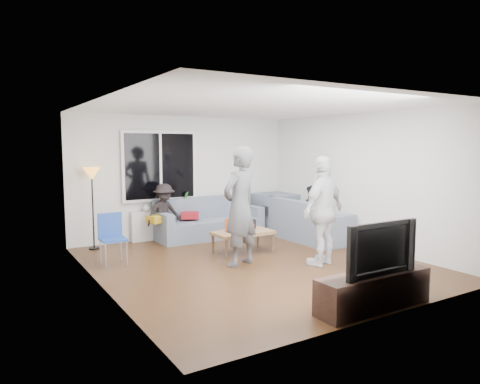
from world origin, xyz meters
TOP-DOWN VIEW (x-y plane):
  - floor at (0.00, 0.00)m, footprint 5.00×5.50m
  - ceiling at (0.00, 0.00)m, footprint 5.00×5.50m
  - wall_back at (0.00, 2.77)m, footprint 5.00×0.04m
  - wall_front at (0.00, -2.77)m, footprint 5.00×0.04m
  - wall_left at (-2.52, 0.00)m, footprint 0.04×5.50m
  - wall_right at (2.52, 0.00)m, footprint 0.04×5.50m
  - window_frame at (-0.60, 2.69)m, footprint 1.62×0.06m
  - window_glass at (-0.60, 2.65)m, footprint 1.50×0.02m
  - window_mullion at (-0.60, 2.64)m, footprint 0.05×0.03m
  - radiator at (-0.60, 2.65)m, footprint 1.30×0.12m
  - potted_plant at (-0.07, 2.62)m, footprint 0.23×0.19m
  - vase at (-0.94, 2.62)m, footprint 0.17×0.17m
  - sofa_back_section at (0.35, 2.27)m, footprint 2.30×0.85m
  - sofa_right_section at (2.02, 1.03)m, footprint 2.00×0.85m
  - sofa_corner at (2.08, 2.27)m, footprint 0.85×0.85m
  - cushion_yellow at (-0.83, 2.25)m, footprint 0.45×0.41m
  - cushion_red at (-0.08, 2.33)m, footprint 0.46×0.43m
  - coffee_table at (0.25, 0.74)m, footprint 1.11×0.61m
  - pitcher at (0.28, 0.69)m, footprint 0.17×0.17m
  - side_chair at (-2.05, 1.08)m, footprint 0.40×0.40m
  - floor_lamp at (-2.05, 2.44)m, footprint 0.32×0.32m
  - player_left at (-0.24, 0.03)m, footprint 0.83×0.67m
  - player_right at (0.94, -0.66)m, footprint 1.14×0.73m
  - spectator_right at (2.02, 0.85)m, footprint 0.54×0.64m
  - spectator_back at (-0.67, 2.30)m, footprint 0.84×0.56m
  - tv_console at (0.12, -2.50)m, footprint 1.60×0.40m
  - television at (0.12, -2.50)m, footprint 1.12×0.15m
  - bottle_b at (0.16, 0.62)m, footprint 0.08×0.08m
  - bottle_a at (-0.03, 0.85)m, footprint 0.07×0.07m
  - bottle_e at (0.58, 0.86)m, footprint 0.07×0.07m

SIDE VIEW (x-z plane):
  - floor at x=0.00m, z-range -0.04..0.00m
  - coffee_table at x=0.25m, z-range 0.00..0.40m
  - tv_console at x=0.12m, z-range 0.00..0.44m
  - radiator at x=-0.60m, z-range 0.00..0.62m
  - sofa_back_section at x=0.35m, z-range 0.00..0.85m
  - sofa_right_section at x=2.02m, z-range 0.00..0.85m
  - sofa_corner at x=2.08m, z-range 0.00..0.85m
  - side_chair at x=-2.05m, z-range 0.00..0.86m
  - pitcher at x=0.28m, z-range 0.40..0.57m
  - bottle_e at x=0.58m, z-range 0.40..0.58m
  - cushion_yellow at x=-0.83m, z-range 0.44..0.58m
  - cushion_red at x=-0.08m, z-range 0.45..0.57m
  - bottle_a at x=-0.03m, z-range 0.40..0.64m
  - bottle_b at x=0.16m, z-range 0.40..0.65m
  - spectator_right at x=2.02m, z-range 0.00..1.15m
  - spectator_back at x=-0.67m, z-range 0.00..1.21m
  - vase at x=-0.94m, z-range 0.62..0.79m
  - television at x=0.12m, z-range 0.44..1.08m
  - floor_lamp at x=-2.05m, z-range 0.00..1.56m
  - potted_plant at x=-0.07m, z-range 0.62..0.99m
  - player_right at x=0.94m, z-range 0.00..1.81m
  - player_left at x=-0.24m, z-range 0.00..1.96m
  - wall_back at x=0.00m, z-range 0.00..2.60m
  - wall_front at x=0.00m, z-range 0.00..2.60m
  - wall_left at x=-2.52m, z-range 0.00..2.60m
  - wall_right at x=2.52m, z-range 0.00..2.60m
  - window_frame at x=-0.60m, z-range 0.81..2.29m
  - window_glass at x=-0.60m, z-range 0.88..2.23m
  - window_mullion at x=-0.60m, z-range 0.88..2.23m
  - ceiling at x=0.00m, z-range 2.60..2.64m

